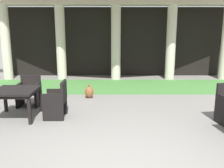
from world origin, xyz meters
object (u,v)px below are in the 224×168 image
at_px(patio_chair_mid_left_east, 56,101).
at_px(terracotta_urn, 89,92).
at_px(patio_table_mid_left, 15,93).
at_px(patio_chair_mid_left_north, 28,92).

bearing_deg(patio_chair_mid_left_east, terracotta_urn, -19.98).
xyz_separation_m(patio_table_mid_left, patio_chair_mid_left_east, (0.97, 0.01, -0.20)).
bearing_deg(terracotta_urn, patio_chair_mid_left_east, -109.62).
distance_m(patio_chair_mid_left_north, terracotta_urn, 1.80).
bearing_deg(patio_chair_mid_left_north, terracotta_urn, -153.82).
bearing_deg(patio_chair_mid_left_north, patio_chair_mid_left_east, 135.09).
distance_m(patio_table_mid_left, patio_chair_mid_left_east, 0.99).
height_order(patio_table_mid_left, patio_chair_mid_left_east, patio_chair_mid_left_east).
height_order(patio_chair_mid_left_east, terracotta_urn, patio_chair_mid_left_east).
xyz_separation_m(patio_chair_mid_left_east, terracotta_urn, (0.63, 1.76, -0.22)).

